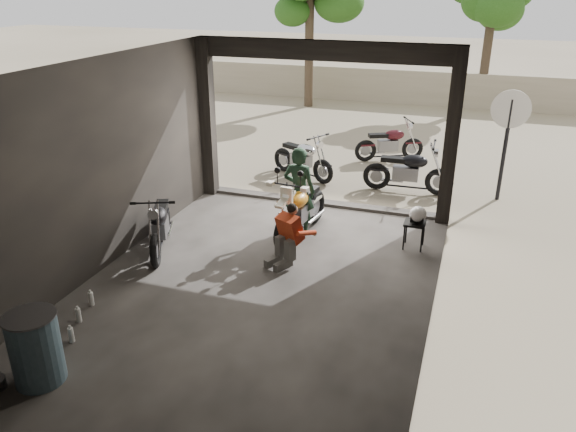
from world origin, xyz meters
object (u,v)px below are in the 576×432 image
Objects in this scene: main_bike at (301,206)px; mechanic at (285,237)px; rider at (299,191)px; stool at (415,226)px; outside_bike_c at (408,167)px; outside_bike_a at (303,155)px; outside_bike_b at (390,140)px; sign_post at (508,128)px; oil_drum at (36,350)px; left_bike at (159,221)px; helmet at (418,214)px.

mechanic is at bearing -77.13° from main_bike.
rider is 2.06m from stool.
outside_bike_c reaches higher than mechanic.
main_bike is at bearing 120.36° from mechanic.
outside_bike_b is at bearing -14.51° from outside_bike_a.
outside_bike_b is at bearing 158.49° from sign_post.
stool is at bearing 53.44° from oil_drum.
outside_bike_a is at bearing 129.11° from mechanic.
sign_post is at bearing -86.61° from outside_bike_c.
left_bike is 0.98× the size of outside_bike_a.
sign_post is at bearing 57.31° from oil_drum.
mechanic is (-0.64, -6.07, -0.04)m from outside_bike_b.
outside_bike_b is at bearing 76.33° from oil_drum.
left_bike reaches higher than outside_bike_b.
outside_bike_c is at bearing 67.62° from oil_drum.
mechanic is 0.43× the size of sign_post.
sign_post is (1.83, 0.18, 0.95)m from outside_bike_c.
left_bike is 2.15m from mechanic.
helmet is at bearing 167.44° from outside_bike_b.
outside_bike_c reaches higher than outside_bike_a.
stool is (2.03, -0.00, -0.38)m from rider.
main_bike is 1.78× the size of mechanic.
main_bike is 2.41m from left_bike.
outside_bike_b is 1.78× the size of oil_drum.
stool is 0.21m from helmet.
stool is at bearing -172.07° from outside_bike_c.
outside_bike_b reaches higher than mechanic.
outside_bike_c is at bearing 26.21° from left_bike.
mechanic is 3.20× the size of helmet.
oil_drum is (-3.08, -7.48, -0.13)m from outside_bike_c.
mechanic is at bearing -146.38° from stool.
sign_post is (1.36, 2.86, 1.10)m from stool.
mechanic is at bearing -112.14° from sign_post.
sign_post is at bearing 15.49° from left_bike.
outside_bike_a is 4.09m from stool.
oil_drum is 9.16m from sign_post.
stool is 1.61× the size of helmet.
outside_bike_a is at bearing -164.64° from sign_post.
sign_post is (2.57, -1.97, 0.99)m from outside_bike_b.
helmet is at bearing -175.56° from rider.
stool is (1.21, -4.84, -0.11)m from outside_bike_b.
main_bike is at bearing 125.14° from rider.
helmet is at bearing -108.68° from outside_bike_a.
outside_bike_a is 0.95× the size of outside_bike_c.
rider reaches higher than outside_bike_c.
stool is (4.00, 1.40, -0.11)m from left_bike.
outside_bike_c reaches higher than helmet.
outside_bike_a is 2.41m from outside_bike_c.
stool is at bearing -146.47° from helmet.
left_bike is 4.28m from helmet.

